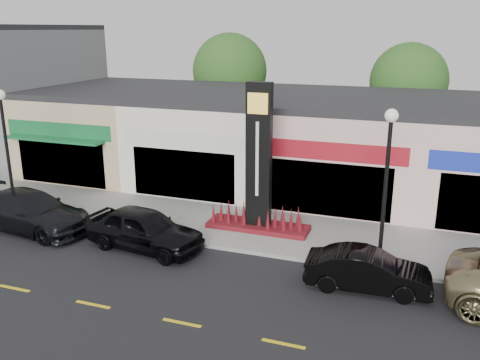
{
  "coord_description": "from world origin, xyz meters",
  "views": [
    {
      "loc": [
        8.83,
        -14.45,
        8.1
      ],
      "look_at": [
        2.28,
        4.0,
        2.23
      ],
      "focal_mm": 38.0,
      "sensor_mm": 36.0,
      "label": 1
    }
  ],
  "objects_px": {
    "car_dark_sedan": "(30,211)",
    "car_black_sedan": "(144,229)",
    "pylon_sign": "(259,179)",
    "car_black_conv": "(368,271)",
    "lamp_west_near": "(6,139)",
    "lamp_east_near": "(387,173)"
  },
  "relations": [
    {
      "from": "lamp_west_near",
      "to": "car_dark_sedan",
      "type": "distance_m",
      "value": 3.54
    },
    {
      "from": "car_black_conv",
      "to": "car_dark_sedan",
      "type": "bearing_deg",
      "value": 85.3
    },
    {
      "from": "lamp_east_near",
      "to": "car_black_conv",
      "type": "xyz_separation_m",
      "value": [
        -0.24,
        -1.71,
        -2.82
      ]
    },
    {
      "from": "lamp_west_near",
      "to": "car_dark_sedan",
      "type": "height_order",
      "value": "lamp_west_near"
    },
    {
      "from": "pylon_sign",
      "to": "car_black_conv",
      "type": "distance_m",
      "value": 6.08
    },
    {
      "from": "car_dark_sedan",
      "to": "car_black_conv",
      "type": "xyz_separation_m",
      "value": [
        13.79,
        -0.48,
        -0.16
      ]
    },
    {
      "from": "car_dark_sedan",
      "to": "lamp_west_near",
      "type": "bearing_deg",
      "value": 64.66
    },
    {
      "from": "car_black_sedan",
      "to": "car_black_conv",
      "type": "relative_size",
      "value": 1.19
    },
    {
      "from": "pylon_sign",
      "to": "lamp_east_near",
      "type": "bearing_deg",
      "value": -18.75
    },
    {
      "from": "lamp_east_near",
      "to": "car_black_sedan",
      "type": "height_order",
      "value": "lamp_east_near"
    },
    {
      "from": "lamp_west_near",
      "to": "car_black_sedan",
      "type": "distance_m",
      "value": 7.99
    },
    {
      "from": "lamp_west_near",
      "to": "lamp_east_near",
      "type": "relative_size",
      "value": 1.0
    },
    {
      "from": "car_black_conv",
      "to": "car_black_sedan",
      "type": "bearing_deg",
      "value": 84.66
    },
    {
      "from": "car_dark_sedan",
      "to": "car_black_sedan",
      "type": "bearing_deg",
      "value": -84.64
    },
    {
      "from": "lamp_west_near",
      "to": "car_black_sedan",
      "type": "height_order",
      "value": "lamp_west_near"
    },
    {
      "from": "lamp_west_near",
      "to": "lamp_east_near",
      "type": "height_order",
      "value": "same"
    },
    {
      "from": "lamp_west_near",
      "to": "car_black_sedan",
      "type": "relative_size",
      "value": 1.16
    },
    {
      "from": "pylon_sign",
      "to": "car_black_conv",
      "type": "bearing_deg",
      "value": -35.54
    },
    {
      "from": "car_dark_sedan",
      "to": "car_black_sedan",
      "type": "xyz_separation_m",
      "value": [
        5.44,
        -0.1,
        -0.01
      ]
    },
    {
      "from": "pylon_sign",
      "to": "car_black_sedan",
      "type": "relative_size",
      "value": 1.28
    },
    {
      "from": "lamp_east_near",
      "to": "pylon_sign",
      "type": "xyz_separation_m",
      "value": [
        -5.0,
        1.7,
        -1.2
      ]
    },
    {
      "from": "lamp_east_near",
      "to": "car_black_sedan",
      "type": "relative_size",
      "value": 1.16
    }
  ]
}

